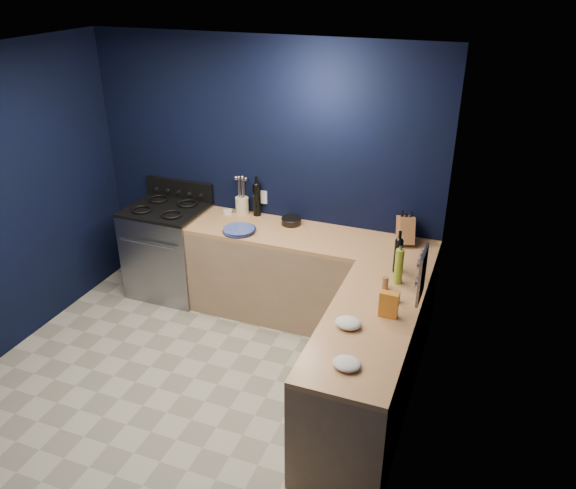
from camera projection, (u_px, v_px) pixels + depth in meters
The scene contains 27 objects.
floor at pixel (181, 396), 4.63m from camera, with size 3.50×3.50×0.02m, color #B2AD9B.
ceiling at pixel (145, 62), 3.46m from camera, with size 3.50×3.50×0.02m, color silver.
wall_back at pixel (263, 175), 5.51m from camera, with size 3.50×0.02×2.60m, color black.
wall_right at pixel (414, 300), 3.48m from camera, with size 0.02×3.50×2.60m, color black.
cab_back at pixel (309, 280), 5.44m from camera, with size 2.30×0.63×0.86m, color tan.
top_back at pixel (310, 237), 5.24m from camera, with size 2.30×0.63×0.04m, color #9B6339.
cab_right at pixel (365, 373), 4.21m from camera, with size 0.63×1.67×0.86m, color tan.
top_right at pixel (369, 322), 4.01m from camera, with size 0.63×1.67×0.04m, color #9B6339.
gas_range at pixel (170, 251), 5.90m from camera, with size 0.76×0.66×0.92m, color gray.
oven_door at pixel (153, 266), 5.64m from camera, with size 0.59×0.02×0.42m, color black.
cooktop at pixel (165, 209), 5.69m from camera, with size 0.76×0.66×0.03m, color black.
backguard at pixel (180, 189), 5.89m from camera, with size 0.76×0.06×0.20m, color black.
spice_panel at pixel (422, 275), 4.00m from camera, with size 0.02×0.28×0.38m, color gray.
wall_outlet at pixel (263, 197), 5.59m from camera, with size 0.09×0.02×0.13m, color white.
plate_stack at pixel (239, 230), 5.29m from camera, with size 0.29×0.29×0.04m, color #333C93.
ramekin at pixel (228, 212), 5.68m from camera, with size 0.09×0.09×0.03m, color white.
utensil_crock at pixel (242, 205), 5.66m from camera, with size 0.13×0.13×0.16m, color beige.
wine_bottle_back at pixel (257, 200), 5.58m from camera, with size 0.08×0.08×0.32m, color black.
lemon_basket at pixel (291, 221), 5.43m from camera, with size 0.19×0.19×0.07m, color black.
knife_block at pixel (405, 230), 5.05m from camera, with size 0.13×0.22×0.24m, color #9B5F31.
wine_bottle_right at pixel (398, 256), 4.56m from camera, with size 0.07×0.07×0.28m, color black.
oil_bottle at pixel (399, 266), 4.39m from camera, with size 0.07×0.07×0.29m, color #8EAF27.
spice_jar_near at pixel (385, 283), 4.35m from camera, with size 0.05×0.05×0.11m, color olive.
spice_jar_far at pixel (397, 297), 4.18m from camera, with size 0.05×0.05×0.09m, color olive.
crouton_bag at pixel (389, 305), 4.00m from camera, with size 0.13×0.06×0.19m, color #B41920.
towel_front at pixel (348, 323), 3.91m from camera, with size 0.18×0.16×0.06m, color white.
towel_end at pixel (347, 364), 3.52m from camera, with size 0.18×0.16×0.05m, color white.
Camera 1 is at (2.10, -3.04, 3.16)m, focal length 35.48 mm.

